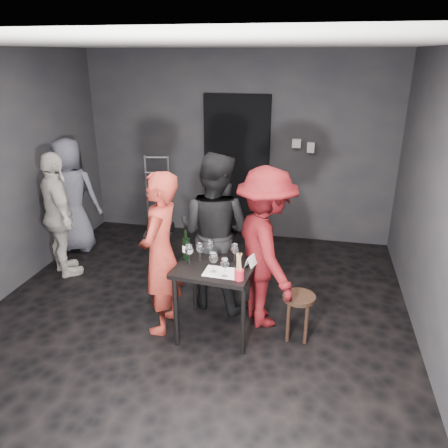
% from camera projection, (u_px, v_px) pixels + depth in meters
% --- Properties ---
extents(floor, '(4.50, 5.00, 0.02)m').
position_uv_depth(floor, '(192.00, 322.00, 4.57)').
color(floor, black).
rests_on(floor, ground).
extents(ceiling, '(4.50, 5.00, 0.02)m').
position_uv_depth(ceiling, '(183.00, 44.00, 3.59)').
color(ceiling, silver).
rests_on(ceiling, ground).
extents(wall_back, '(4.50, 0.04, 2.70)m').
position_uv_depth(wall_back, '(237.00, 147.00, 6.35)').
color(wall_back, black).
rests_on(wall_back, ground).
extents(wall_front, '(4.50, 0.04, 2.70)m').
position_uv_depth(wall_front, '(14.00, 384.00, 1.81)').
color(wall_front, black).
rests_on(wall_front, ground).
extents(wall_right, '(0.04, 5.00, 2.70)m').
position_uv_depth(wall_right, '(447.00, 218.00, 3.63)').
color(wall_right, black).
rests_on(wall_right, ground).
extents(doorway, '(0.95, 0.10, 2.10)m').
position_uv_depth(doorway, '(236.00, 168.00, 6.41)').
color(doorway, black).
rests_on(doorway, ground).
extents(wallbox_upper, '(0.12, 0.06, 0.12)m').
position_uv_depth(wallbox_upper, '(297.00, 143.00, 6.10)').
color(wallbox_upper, '#B7B7B2').
rests_on(wallbox_upper, wall_back).
extents(wallbox_lower, '(0.10, 0.06, 0.14)m').
position_uv_depth(wallbox_lower, '(311.00, 148.00, 6.08)').
color(wallbox_lower, '#B7B7B2').
rests_on(wallbox_lower, wall_back).
extents(hand_truck, '(0.40, 0.34, 1.21)m').
position_uv_depth(hand_truck, '(159.00, 220.00, 6.76)').
color(hand_truck, '#B2B2B7').
rests_on(hand_truck, floor).
extents(tasting_table, '(0.72, 0.72, 0.75)m').
position_uv_depth(tasting_table, '(217.00, 273.00, 4.21)').
color(tasting_table, black).
rests_on(tasting_table, floor).
extents(stool, '(0.32, 0.32, 0.47)m').
position_uv_depth(stool, '(299.00, 305.00, 4.20)').
color(stool, black).
rests_on(stool, floor).
extents(server_red, '(0.43, 0.65, 1.79)m').
position_uv_depth(server_red, '(160.00, 247.00, 4.19)').
color(server_red, '#A12E22').
rests_on(server_red, floor).
extents(woman_black, '(1.05, 0.74, 1.96)m').
position_uv_depth(woman_black, '(214.00, 221.00, 4.58)').
color(woman_black, black).
rests_on(woman_black, floor).
extents(man_maroon, '(1.04, 1.29, 1.81)m').
position_uv_depth(man_maroon, '(266.00, 241.00, 4.28)').
color(man_maroon, '#5A0E11').
rests_on(man_maroon, floor).
extents(bystander_cream, '(1.01, 0.99, 1.64)m').
position_uv_depth(bystander_cream, '(58.00, 213.00, 5.29)').
color(bystander_cream, beige).
rests_on(bystander_cream, floor).
extents(bystander_grey, '(0.86, 0.53, 1.69)m').
position_uv_depth(bystander_grey, '(70.00, 192.00, 6.00)').
color(bystander_grey, '#535360').
rests_on(bystander_grey, floor).
extents(tasting_mat, '(0.34, 0.24, 0.00)m').
position_uv_depth(tasting_mat, '(222.00, 272.00, 4.00)').
color(tasting_mat, white).
rests_on(tasting_mat, tasting_table).
extents(wine_glass_a, '(0.09, 0.09, 0.21)m').
position_uv_depth(wine_glass_a, '(189.00, 253.00, 4.14)').
color(wine_glass_a, white).
rests_on(wine_glass_a, tasting_table).
extents(wine_glass_b, '(0.09, 0.09, 0.20)m').
position_uv_depth(wine_glass_b, '(200.00, 251.00, 4.20)').
color(wine_glass_b, white).
rests_on(wine_glass_b, tasting_table).
extents(wine_glass_c, '(0.08, 0.08, 0.20)m').
position_uv_depth(wine_glass_c, '(210.00, 249.00, 4.25)').
color(wine_glass_c, white).
rests_on(wine_glass_c, tasting_table).
extents(wine_glass_d, '(0.11, 0.11, 0.22)m').
position_uv_depth(wine_glass_d, '(214.00, 261.00, 3.98)').
color(wine_glass_d, white).
rests_on(wine_glass_d, tasting_table).
extents(wine_glass_e, '(0.09, 0.09, 0.20)m').
position_uv_depth(wine_glass_e, '(225.00, 266.00, 3.90)').
color(wine_glass_e, white).
rests_on(wine_glass_e, tasting_table).
extents(wine_glass_f, '(0.09, 0.09, 0.20)m').
position_uv_depth(wine_glass_f, '(235.00, 252.00, 4.17)').
color(wine_glass_f, white).
rests_on(wine_glass_f, tasting_table).
extents(wine_bottle, '(0.07, 0.07, 0.31)m').
position_uv_depth(wine_bottle, '(186.00, 248.00, 4.22)').
color(wine_bottle, black).
rests_on(wine_bottle, tasting_table).
extents(breadstick_cup, '(0.09, 0.09, 0.27)m').
position_uv_depth(breadstick_cup, '(239.00, 267.00, 3.84)').
color(breadstick_cup, maroon).
rests_on(breadstick_cup, tasting_table).
extents(reserved_card, '(0.12, 0.16, 0.11)m').
position_uv_depth(reserved_card, '(249.00, 261.00, 4.12)').
color(reserved_card, white).
rests_on(reserved_card, tasting_table).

